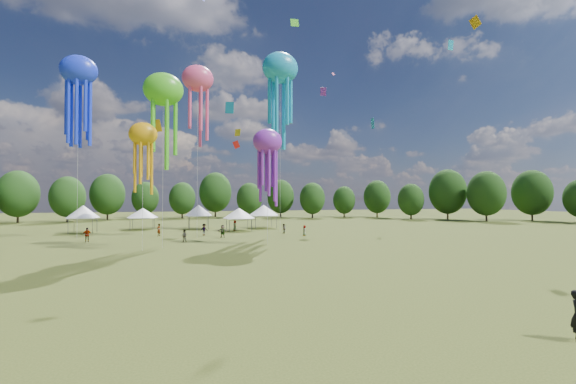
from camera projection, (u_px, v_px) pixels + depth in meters
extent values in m
plane|color=#384416|center=(352.00, 364.00, 12.00)|extent=(300.00, 300.00, 0.00)
imported|color=gray|center=(184.00, 236.00, 45.83)|extent=(0.82, 0.68, 1.54)
imported|color=gray|center=(235.00, 225.00, 62.27)|extent=(0.75, 0.97, 1.77)
imported|color=gray|center=(284.00, 229.00, 56.84)|extent=(0.73, 0.86, 1.54)
imported|color=gray|center=(204.00, 230.00, 54.09)|extent=(1.27, 0.95, 1.75)
imported|color=gray|center=(87.00, 235.00, 45.80)|extent=(1.14, 0.66, 1.83)
imported|color=gray|center=(223.00, 231.00, 51.25)|extent=(1.73, 1.06, 1.78)
imported|color=gray|center=(159.00, 230.00, 53.12)|extent=(0.75, 0.80, 1.83)
imported|color=gray|center=(305.00, 230.00, 53.83)|extent=(0.50, 0.75, 1.52)
cylinder|color=#47474C|center=(68.00, 227.00, 55.92)|extent=(0.08, 0.08, 2.34)
cylinder|color=#47474C|center=(74.00, 225.00, 59.15)|extent=(0.08, 0.08, 2.34)
cylinder|color=#47474C|center=(92.00, 226.00, 56.89)|extent=(0.08, 0.08, 2.34)
cylinder|color=#47474C|center=(97.00, 225.00, 60.12)|extent=(0.08, 0.08, 2.34)
cube|color=white|center=(83.00, 218.00, 58.04)|extent=(3.78, 3.78, 0.10)
cone|color=white|center=(83.00, 211.00, 58.06)|extent=(4.91, 4.91, 2.00)
cylinder|color=#47474C|center=(130.00, 225.00, 62.39)|extent=(0.08, 0.08, 2.01)
cylinder|color=#47474C|center=(133.00, 223.00, 65.95)|extent=(0.08, 0.08, 2.01)
cylinder|color=#47474C|center=(153.00, 224.00, 63.46)|extent=(0.08, 0.08, 2.01)
cylinder|color=#47474C|center=(154.00, 223.00, 67.02)|extent=(0.08, 0.08, 2.01)
cube|color=white|center=(143.00, 218.00, 64.72)|extent=(4.12, 4.12, 0.10)
cone|color=white|center=(143.00, 213.00, 64.74)|extent=(5.36, 5.36, 1.72)
cylinder|color=#47474C|center=(189.00, 223.00, 64.42)|extent=(0.08, 0.08, 2.30)
cylinder|color=#47474C|center=(189.00, 222.00, 67.65)|extent=(0.08, 0.08, 2.30)
cylinder|color=#47474C|center=(209.00, 223.00, 65.39)|extent=(0.08, 0.08, 2.30)
cylinder|color=#47474C|center=(207.00, 222.00, 68.63)|extent=(0.08, 0.08, 2.30)
cube|color=white|center=(199.00, 216.00, 66.54)|extent=(3.78, 3.78, 0.10)
cone|color=white|center=(199.00, 210.00, 66.56)|extent=(4.91, 4.91, 1.97)
cylinder|color=#47474C|center=(229.00, 226.00, 59.78)|extent=(0.08, 0.08, 2.05)
cylinder|color=#47474C|center=(227.00, 224.00, 63.39)|extent=(0.08, 0.08, 2.05)
cylinder|color=#47474C|center=(252.00, 225.00, 60.87)|extent=(0.08, 0.08, 2.05)
cylinder|color=#47474C|center=(248.00, 224.00, 64.47)|extent=(0.08, 0.08, 2.05)
cube|color=white|center=(239.00, 218.00, 62.15)|extent=(4.17, 4.17, 0.10)
cone|color=white|center=(239.00, 213.00, 62.16)|extent=(5.42, 5.42, 1.76)
cylinder|color=#47474C|center=(256.00, 223.00, 65.58)|extent=(0.08, 0.08, 2.28)
cylinder|color=#47474C|center=(251.00, 221.00, 69.34)|extent=(0.08, 0.08, 2.28)
cylinder|color=#47474C|center=(276.00, 222.00, 66.71)|extent=(0.08, 0.08, 2.28)
cylinder|color=#47474C|center=(271.00, 221.00, 70.47)|extent=(0.08, 0.08, 2.28)
cube|color=white|center=(264.00, 215.00, 68.05)|extent=(4.32, 4.32, 0.10)
cone|color=white|center=(264.00, 210.00, 68.07)|extent=(5.62, 5.62, 1.95)
ellipsoid|color=#4BCC21|center=(163.00, 90.00, 40.33)|extent=(4.35, 3.05, 3.70)
cylinder|color=beige|center=(163.00, 169.00, 40.16)|extent=(0.03, 0.03, 17.69)
ellipsoid|color=#F44881|center=(198.00, 78.00, 51.17)|extent=(4.42, 3.09, 3.75)
cylinder|color=beige|center=(197.00, 158.00, 50.97)|extent=(0.03, 0.03, 22.53)
ellipsoid|color=purple|center=(268.00, 141.00, 43.36)|extent=(3.56, 2.49, 3.03)
cylinder|color=beige|center=(267.00, 193.00, 43.25)|extent=(0.03, 0.03, 12.37)
ellipsoid|color=#1B34FB|center=(79.00, 70.00, 50.29)|extent=(4.88, 3.42, 4.15)
cylinder|color=beige|center=(78.00, 154.00, 50.07)|extent=(0.03, 0.03, 23.37)
ellipsoid|color=orange|center=(143.00, 134.00, 38.32)|extent=(2.93, 2.05, 2.49)
cylinder|color=beige|center=(143.00, 192.00, 38.21)|extent=(0.03, 0.03, 12.35)
ellipsoid|color=#1899CF|center=(280.00, 68.00, 60.49)|extent=(6.12, 4.29, 5.21)
cylinder|color=beige|center=(280.00, 149.00, 60.24)|extent=(0.03, 0.03, 27.40)
cube|color=#1899CF|center=(230.00, 108.00, 71.81)|extent=(1.64, 1.08, 2.41)
cube|color=#F44881|center=(333.00, 74.00, 84.16)|extent=(0.84, 0.45, 0.83)
cube|color=red|center=(236.00, 145.00, 60.31)|extent=(1.24, 0.48, 1.45)
cube|color=orange|center=(475.00, 22.00, 43.79)|extent=(0.75, 1.28, 1.60)
cube|color=#1899CF|center=(451.00, 45.00, 45.45)|extent=(0.95, 0.41, 1.24)
cube|color=orange|center=(156.00, 126.00, 72.77)|extent=(2.29, 1.42, 2.51)
cube|color=#4BCC21|center=(295.00, 23.00, 71.22)|extent=(1.77, 1.10, 1.96)
cube|color=#1899CF|center=(373.00, 124.00, 69.72)|extent=(0.54, 1.65, 2.12)
cube|color=purple|center=(323.00, 92.00, 75.05)|extent=(1.20, 1.63, 1.81)
cube|color=yellow|center=(238.00, 133.00, 63.85)|extent=(1.04, 0.91, 1.32)
cylinder|color=#38281C|center=(18.00, 215.00, 82.15)|extent=(0.44, 0.44, 3.41)
ellipsoid|color=#1D3E14|center=(18.00, 194.00, 82.24)|extent=(8.53, 8.53, 10.66)
cylinder|color=#38281C|center=(67.00, 216.00, 84.60)|extent=(0.44, 0.44, 3.07)
ellipsoid|color=#1D3E14|center=(68.00, 197.00, 84.68)|extent=(7.66, 7.66, 9.58)
cylinder|color=#38281C|center=(107.00, 213.00, 94.61)|extent=(0.44, 0.44, 3.43)
ellipsoid|color=#1D3E14|center=(108.00, 194.00, 94.70)|extent=(8.58, 8.58, 10.73)
cylinder|color=#38281C|center=(145.00, 213.00, 102.51)|extent=(0.44, 0.44, 2.95)
ellipsoid|color=#1D3E14|center=(145.00, 198.00, 102.59)|extent=(7.37, 7.37, 9.21)
cylinder|color=#38281C|center=(182.00, 213.00, 101.68)|extent=(0.44, 0.44, 2.89)
ellipsoid|color=#1D3E14|center=(182.00, 198.00, 101.75)|extent=(7.23, 7.23, 9.04)
cylinder|color=#38281C|center=(215.00, 211.00, 108.70)|extent=(0.44, 0.44, 3.84)
ellipsoid|color=#1D3E14|center=(215.00, 192.00, 108.80)|extent=(9.60, 9.60, 11.99)
cylinder|color=#38281C|center=(249.00, 213.00, 100.50)|extent=(0.44, 0.44, 2.84)
ellipsoid|color=#1D3E14|center=(249.00, 199.00, 100.57)|extent=(7.11, 7.11, 8.89)
cylinder|color=#38281C|center=(281.00, 212.00, 105.80)|extent=(0.44, 0.44, 3.16)
ellipsoid|color=#1D3E14|center=(281.00, 196.00, 105.88)|extent=(7.91, 7.91, 9.88)
cylinder|color=#38281C|center=(312.00, 213.00, 102.53)|extent=(0.44, 0.44, 2.88)
ellipsoid|color=#1D3E14|center=(312.00, 198.00, 102.61)|extent=(7.21, 7.21, 9.01)
cylinder|color=#38281C|center=(344.00, 213.00, 107.52)|extent=(0.44, 0.44, 2.63)
ellipsoid|color=#1D3E14|center=(344.00, 200.00, 107.59)|extent=(6.57, 6.57, 8.22)
cylinder|color=#38281C|center=(377.00, 212.00, 106.76)|extent=(0.44, 0.44, 3.13)
ellipsoid|color=#1D3E14|center=(377.00, 197.00, 106.84)|extent=(7.81, 7.81, 9.77)
cylinder|color=#38281C|center=(411.00, 214.00, 96.25)|extent=(0.44, 0.44, 2.72)
ellipsoid|color=#1D3E14|center=(411.00, 200.00, 96.32)|extent=(6.80, 6.80, 8.50)
cylinder|color=#38281C|center=(448.00, 212.00, 96.18)|extent=(0.44, 0.44, 3.81)
ellipsoid|color=#1D3E14|center=(448.00, 192.00, 96.28)|extent=(9.52, 9.52, 11.90)
cylinder|color=#38281C|center=(486.00, 214.00, 88.48)|extent=(0.44, 0.44, 3.51)
ellipsoid|color=#1D3E14|center=(486.00, 193.00, 88.57)|extent=(8.78, 8.78, 10.97)
cylinder|color=#38281C|center=(532.00, 213.00, 90.71)|extent=(0.44, 0.44, 3.64)
ellipsoid|color=#1D3E14|center=(532.00, 192.00, 90.80)|extent=(9.10, 9.10, 11.37)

